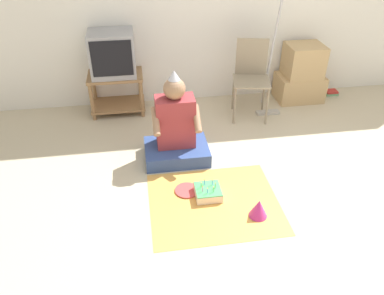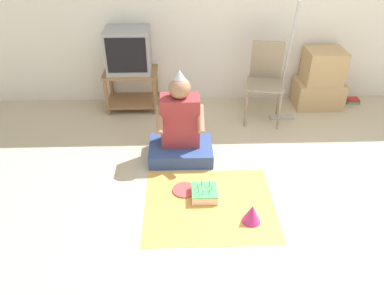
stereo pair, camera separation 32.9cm
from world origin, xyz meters
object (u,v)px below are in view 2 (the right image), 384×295
Objects in this scene: folding_chair at (265,76)px; birthday_cake at (205,193)px; person_seated at (180,130)px; paper_plate at (184,190)px; book_pile at (352,101)px; tv at (128,51)px; party_hat_blue at (252,214)px; dust_mop at (285,85)px; cardboard_box_stack at (320,81)px.

folding_chair reaches higher than birthday_cake.
person_seated is 4.28× the size of paper_plate.
book_pile is (1.21, 0.29, -0.48)m from folding_chair.
tv reaches higher than book_pile.
book_pile is at bearing -0.16° from tv.
party_hat_blue is at bearing -60.53° from tv.
dust_mop is at bearing -8.81° from tv.
folding_chair is 3.92× the size of birthday_cake.
folding_chair reaches higher than cardboard_box_stack.
dust_mop is at bearing 69.89° from party_hat_blue.
person_seated is 4.06× the size of birthday_cake.
tv is 0.55× the size of person_seated.
folding_chair is 1.33m from book_pile.
dust_mop is (0.24, 0.02, -0.11)m from folding_chair.
dust_mop is at bearing -152.94° from cardboard_box_stack.
dust_mop is 7.71× the size of book_pile.
tv is at bearing 179.56° from cardboard_box_stack.
paper_plate is at bearing 143.37° from party_hat_blue.
book_pile is at bearing 15.50° from dust_mop.
party_hat_blue reaches higher than paper_plate.
party_hat_blue reaches higher than birthday_cake.
cardboard_box_stack is (2.29, -0.02, -0.39)m from tv.
cardboard_box_stack reaches higher than party_hat_blue.
birthday_cake is at bearing -65.52° from tv.
paper_plate is (-1.17, -1.35, -0.39)m from dust_mop.
dust_mop is 6.28× the size of paper_plate.
folding_chair is at bearing -10.89° from tv.
person_seated is (0.58, -1.07, -0.43)m from tv.
tv is 1.87m from paper_plate.
party_hat_blue is at bearing -59.41° from person_seated.
party_hat_blue is at bearing -36.63° from paper_plate.
tv is 1.58m from folding_chair.
cardboard_box_stack is at bearing -0.44° from tv.
tv is 1.83m from dust_mop.
dust_mop is at bearing 55.25° from birthday_cake.
birthday_cake is at bearing -124.75° from dust_mop.
tv reaches higher than paper_plate.
folding_chair reaches higher than book_pile.
cardboard_box_stack is 2.34m from paper_plate.
cardboard_box_stack is 3.17× the size of birthday_cake.
party_hat_blue is (-1.14, -2.00, -0.24)m from cardboard_box_stack.
dust_mop reaches higher than paper_plate.
folding_chair is at bearing -159.46° from cardboard_box_stack.
person_seated is at bearing 107.28° from birthday_cake.
dust_mop reaches higher than birthday_cake.
folding_chair is 5.49× the size of party_hat_blue.
dust_mop is at bearing -164.50° from book_pile.
person_seated is (-1.20, -0.79, -0.11)m from dust_mop.
tv is 3.10× the size of party_hat_blue.
book_pile is (0.46, 0.01, -0.29)m from cardboard_box_stack.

